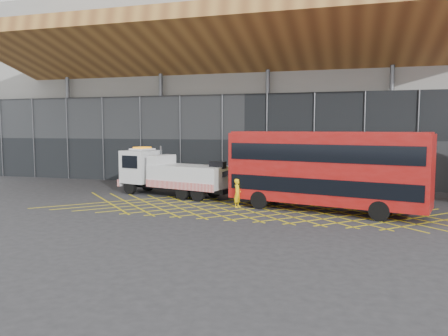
% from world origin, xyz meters
% --- Properties ---
extents(ground_plane, '(120.00, 120.00, 0.00)m').
position_xyz_m(ground_plane, '(0.00, 0.00, 0.00)').
color(ground_plane, '#28282B').
extents(road_markings, '(27.96, 7.16, 0.01)m').
position_xyz_m(road_markings, '(5.60, 0.00, 0.01)').
color(road_markings, gold).
rests_on(road_markings, ground_plane).
extents(construction_building, '(55.00, 23.97, 18.00)m').
position_xyz_m(construction_building, '(1.92, 18.40, 8.98)').
color(construction_building, gray).
rests_on(construction_building, ground_plane).
extents(recovery_truck, '(10.40, 4.74, 3.63)m').
position_xyz_m(recovery_truck, '(-1.90, 3.84, 1.68)').
color(recovery_truck, black).
rests_on(recovery_truck, ground_plane).
extents(bus_towed, '(12.10, 5.49, 4.81)m').
position_xyz_m(bus_towed, '(9.52, 0.73, 2.67)').
color(bus_towed, '#9E0F0C').
rests_on(bus_towed, ground_plane).
extents(worker, '(0.55, 0.73, 1.82)m').
position_xyz_m(worker, '(4.16, 0.60, 0.91)').
color(worker, yellow).
rests_on(worker, ground_plane).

